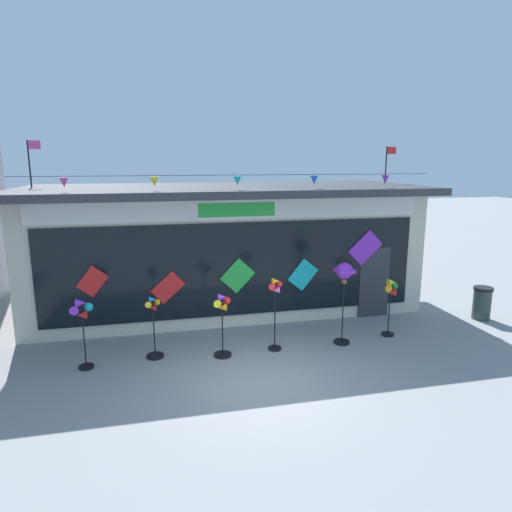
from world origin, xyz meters
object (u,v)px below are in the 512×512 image
object	(u,v)px
kite_shop_building	(225,246)
wind_spinner_left	(154,327)
wind_spinner_right	(344,279)
wind_spinner_far_right	(391,296)
wind_spinner_far_left	(82,320)
trash_bin	(482,303)
wind_spinner_center_right	(275,304)
wind_spinner_center_left	(222,318)

from	to	relation	value
kite_shop_building	wind_spinner_left	xyz separation A→B (m)	(-2.19, -3.47, -1.12)
wind_spinner_right	wind_spinner_far_right	size ratio (longest dim) A/B	1.34
wind_spinner_left	wind_spinner_far_left	bearing A→B (deg)	-170.61
kite_shop_building	wind_spinner_far_right	xyz separation A→B (m)	(3.62, -3.48, -0.79)
wind_spinner_right	trash_bin	distance (m)	4.74
wind_spinner_right	wind_spinner_center_right	bearing A→B (deg)	-179.17
wind_spinner_right	wind_spinner_far_left	bearing A→B (deg)	-179.45
kite_shop_building	wind_spinner_center_left	world-z (taller)	kite_shop_building
wind_spinner_center_right	kite_shop_building	bearing A→B (deg)	98.80
wind_spinner_far_left	wind_spinner_center_right	world-z (taller)	wind_spinner_center_right
wind_spinner_right	wind_spinner_far_right	world-z (taller)	wind_spinner_right
kite_shop_building	wind_spinner_right	size ratio (longest dim) A/B	5.62
wind_spinner_center_right	trash_bin	size ratio (longest dim) A/B	1.91
wind_spinner_far_left	wind_spinner_far_right	size ratio (longest dim) A/B	1.04
wind_spinner_far_left	wind_spinner_right	xyz separation A→B (m)	(5.91, 0.06, 0.51)
wind_spinner_left	wind_spinner_right	world-z (taller)	wind_spinner_right
kite_shop_building	wind_spinner_far_right	size ratio (longest dim) A/B	7.53
wind_spinner_left	wind_spinner_center_left	world-z (taller)	wind_spinner_center_left
wind_spinner_far_right	trash_bin	size ratio (longest dim) A/B	1.64
kite_shop_building	wind_spinner_far_left	xyz separation A→B (m)	(-3.64, -3.71, -0.75)
wind_spinner_center_right	trash_bin	xyz separation A→B (m)	(6.23, 0.76, -0.67)
wind_spinner_far_left	wind_spinner_center_right	xyz separation A→B (m)	(4.21, 0.03, 0.04)
wind_spinner_left	wind_spinner_center_right	world-z (taller)	wind_spinner_center_right
wind_spinner_right	trash_bin	bearing A→B (deg)	9.27
wind_spinner_center_left	wind_spinner_center_right	world-z (taller)	wind_spinner_center_right
kite_shop_building	wind_spinner_right	world-z (taller)	kite_shop_building
wind_spinner_left	wind_spinner_right	bearing A→B (deg)	-2.36
wind_spinner_center_left	wind_spinner_right	xyz separation A→B (m)	(2.95, 0.10, 0.70)
wind_spinner_center_left	trash_bin	distance (m)	7.54
trash_bin	wind_spinner_left	bearing A→B (deg)	-176.46
wind_spinner_left	wind_spinner_center_right	bearing A→B (deg)	-4.31
wind_spinner_far_left	wind_spinner_left	bearing A→B (deg)	9.39
kite_shop_building	trash_bin	bearing A→B (deg)	-23.18
wind_spinner_far_left	wind_spinner_center_left	distance (m)	2.96
wind_spinner_left	wind_spinner_far_right	size ratio (longest dim) A/B	0.96
wind_spinner_far_right	wind_spinner_center_right	bearing A→B (deg)	-176.25
wind_spinner_center_left	trash_bin	bearing A→B (deg)	6.43
wind_spinner_center_right	wind_spinner_right	distance (m)	1.76
wind_spinner_far_right	wind_spinner_center_left	bearing A→B (deg)	-176.30
wind_spinner_left	wind_spinner_far_right	xyz separation A→B (m)	(5.81, -0.01, 0.33)
wind_spinner_far_right	wind_spinner_far_left	bearing A→B (deg)	-178.17
kite_shop_building	trash_bin	world-z (taller)	kite_shop_building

